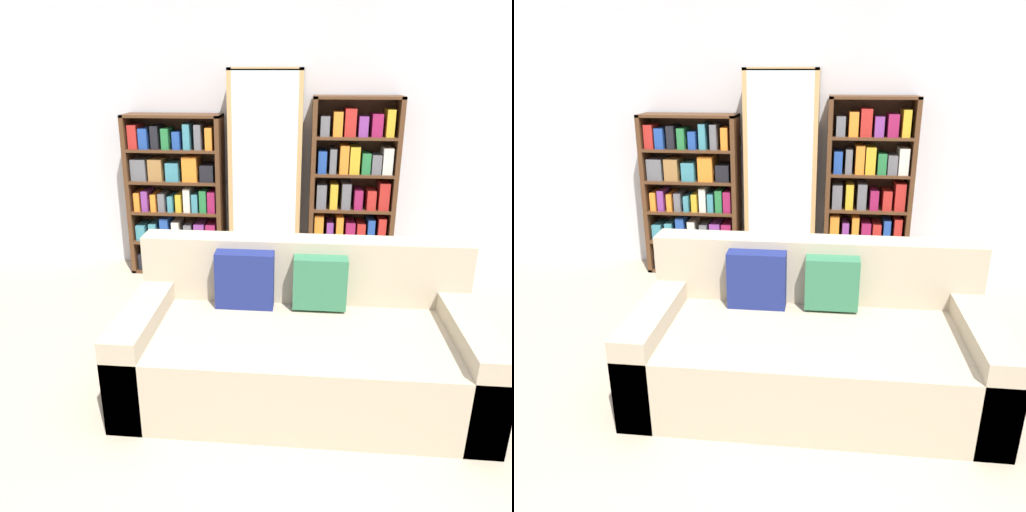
{
  "view_description": "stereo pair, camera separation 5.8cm",
  "coord_description": "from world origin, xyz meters",
  "views": [
    {
      "loc": [
        0.17,
        -2.19,
        1.82
      ],
      "look_at": [
        -0.17,
        1.33,
        0.52
      ],
      "focal_mm": 35.0,
      "sensor_mm": 36.0,
      "label": 1
    },
    {
      "loc": [
        0.22,
        -2.18,
        1.82
      ],
      "look_at": [
        -0.17,
        1.33,
        0.52
      ],
      "focal_mm": 35.0,
      "sensor_mm": 36.0,
      "label": 2
    }
  ],
  "objects": [
    {
      "name": "ground_plane",
      "position": [
        0.0,
        0.0,
        0.0
      ],
      "size": [
        16.0,
        16.0,
        0.0
      ],
      "primitive_type": "plane",
      "color": "tan"
    },
    {
      "name": "display_cabinet",
      "position": [
        -0.17,
        2.28,
        0.93
      ],
      "size": [
        0.63,
        0.36,
        1.86
      ],
      "color": "tan",
      "rests_on": "ground"
    },
    {
      "name": "couch",
      "position": [
        0.18,
        0.44,
        0.29
      ],
      "size": [
        2.05,
        1.0,
        0.85
      ],
      "color": "tan",
      "rests_on": "ground"
    },
    {
      "name": "wall_back",
      "position": [
        0.0,
        2.5,
        1.35
      ],
      "size": [
        6.45,
        0.06,
        2.7
      ],
      "color": "silver",
      "rests_on": "ground"
    },
    {
      "name": "wine_bottle",
      "position": [
        0.38,
        1.88,
        0.16
      ],
      "size": [
        0.09,
        0.09,
        0.39
      ],
      "color": "#192333",
      "rests_on": "ground"
    },
    {
      "name": "bookshelf_left",
      "position": [
        -1.01,
        2.29,
        0.72
      ],
      "size": [
        0.88,
        0.32,
        1.47
      ],
      "color": "#4C2D19",
      "rests_on": "ground"
    },
    {
      "name": "bookshelf_right",
      "position": [
        0.61,
        2.29,
        0.79
      ],
      "size": [
        0.76,
        0.32,
        1.64
      ],
      "color": "#4C2D19",
      "rests_on": "ground"
    }
  ]
}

